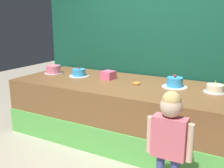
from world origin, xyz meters
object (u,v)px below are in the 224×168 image
at_px(cake_center, 175,83).
at_px(cake_right, 215,89).
at_px(donut, 136,83).
at_px(child_figure, 170,134).
at_px(pink_box, 108,75).
at_px(cake_left, 79,73).
at_px(cake_far_left, 53,70).

bearing_deg(cake_center, cake_right, -1.14).
height_order(donut, cake_right, cake_right).
xyz_separation_m(child_figure, pink_box, (-1.35, 1.25, 0.16)).
distance_m(cake_center, cake_right, 0.52).
xyz_separation_m(donut, cake_center, (0.52, 0.11, 0.05)).
relative_size(child_figure, cake_center, 3.28).
distance_m(cake_left, cake_right, 2.07).
height_order(cake_center, cake_right, cake_center).
distance_m(pink_box, cake_far_left, 1.04).
height_order(cake_far_left, cake_left, cake_far_left).
bearing_deg(cake_left, cake_far_left, -177.23).
xyz_separation_m(pink_box, cake_far_left, (-1.04, -0.08, 0.00)).
distance_m(donut, cake_center, 0.53).
xyz_separation_m(pink_box, cake_center, (1.04, 0.01, 0.00)).
height_order(cake_far_left, cake_right, cake_far_left).
relative_size(pink_box, cake_far_left, 0.59).
distance_m(pink_box, cake_right, 1.55).
bearing_deg(cake_far_left, pink_box, 4.30).
relative_size(cake_left, cake_right, 1.17).
height_order(donut, cake_center, cake_center).
height_order(cake_left, cake_right, cake_right).
bearing_deg(cake_right, child_figure, -99.13).
xyz_separation_m(donut, cake_right, (1.04, 0.10, 0.03)).
bearing_deg(cake_left, child_figure, -32.61).
distance_m(cake_far_left, cake_right, 2.59).
distance_m(cake_left, cake_center, 1.55).
relative_size(donut, cake_far_left, 0.35).
bearing_deg(donut, cake_center, 12.03).
distance_m(child_figure, cake_far_left, 2.67).
distance_m(child_figure, cake_center, 1.31).
xyz_separation_m(pink_box, donut, (0.52, -0.10, -0.05)).
xyz_separation_m(cake_far_left, cake_right, (2.59, 0.07, -0.02)).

